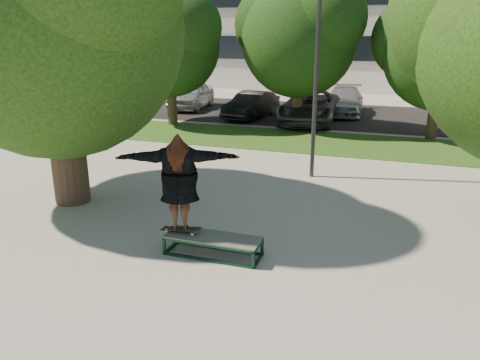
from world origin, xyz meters
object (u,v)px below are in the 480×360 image
at_px(lamppost, 317,65).
at_px(car_silver_b, 344,101).
at_px(grind_box, 213,246).
at_px(car_dark, 251,105).
at_px(car_grey, 310,107).
at_px(tree_left, 52,12).
at_px(car_silver_a, 191,95).

relative_size(lamppost, car_silver_b, 1.32).
height_order(lamppost, grind_box, lamppost).
height_order(car_dark, car_grey, car_grey).
bearing_deg(tree_left, car_silver_b, 72.72).
height_order(lamppost, car_silver_b, lamppost).
xyz_separation_m(tree_left, car_grey, (3.58, 12.41, -3.69)).
bearing_deg(lamppost, car_silver_b, 92.49).
distance_m(car_silver_a, car_dark, 4.46).
bearing_deg(car_grey, car_dark, 171.25).
xyz_separation_m(grind_box, car_grey, (-0.90, 14.12, 0.54)).
relative_size(tree_left, car_silver_a, 1.67).
bearing_deg(car_dark, grind_box, -65.47).
bearing_deg(car_dark, car_silver_b, 43.21).
bearing_deg(grind_box, lamppost, 81.82).
height_order(grind_box, car_silver_a, car_silver_a).
bearing_deg(car_silver_b, car_silver_a, -177.66).
xyz_separation_m(lamppost, car_dark, (-4.62, 8.78, -2.51)).
relative_size(tree_left, car_grey, 1.35).
distance_m(grind_box, car_silver_b, 17.13).
relative_size(grind_box, car_silver_a, 0.42).
distance_m(lamppost, car_silver_a, 13.93).
bearing_deg(tree_left, car_dark, 86.95).
xyz_separation_m(car_silver_a, car_dark, (4.06, -1.85, -0.09)).
bearing_deg(car_silver_a, car_silver_b, 0.20).
relative_size(grind_box, car_silver_b, 0.39).
bearing_deg(car_silver_a, lamppost, -56.68).
xyz_separation_m(grind_box, car_silver_a, (-7.87, 16.24, 0.54)).
distance_m(car_silver_a, car_grey, 7.28).
relative_size(grind_box, car_dark, 0.47).
height_order(car_silver_a, car_grey, car_grey).
bearing_deg(car_grey, car_silver_b, 64.71).
xyz_separation_m(car_grey, car_silver_b, (1.21, 3.00, -0.06)).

